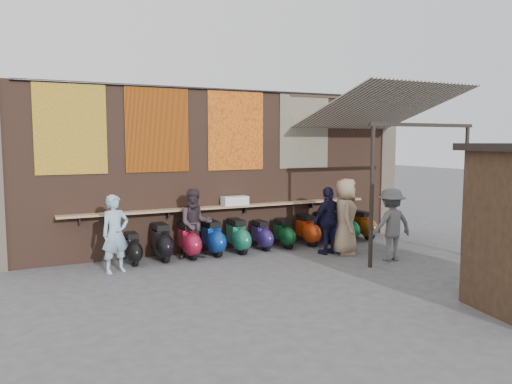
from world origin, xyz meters
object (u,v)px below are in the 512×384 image
scooter_stool_5 (261,235)px  shopper_grey (391,224)px  shopper_tan (345,217)px  diner_right (195,224)px  diner_left (115,234)px  scooter_stool_3 (213,238)px  scooter_stool_10 (363,225)px  scooter_stool_4 (238,236)px  scooter_stool_8 (326,228)px  scooter_stool_9 (346,227)px  scooter_stool_1 (162,242)px  shopper_navy (329,221)px  scooter_stool_6 (284,234)px  shelf_box (235,201)px  scooter_stool_0 (132,249)px  scooter_stool_7 (307,230)px  scooter_stool_2 (189,241)px

scooter_stool_5 → shopper_grey: (2.13, -2.33, 0.47)m
shopper_tan → diner_right: bearing=102.1°
diner_right → diner_left: bearing=-158.4°
scooter_stool_3 → scooter_stool_10: size_ratio=1.08×
scooter_stool_4 → scooter_stool_8: (2.64, 0.09, -0.00)m
scooter_stool_9 → scooter_stool_10: scooter_stool_9 is taller
shopper_tan → diner_left: bearing=113.4°
scooter_stool_8 → scooter_stool_1: bearing=-179.6°
shopper_navy → shopper_grey: (0.90, -1.18, 0.02)m
scooter_stool_1 → diner_right: diner_right is taller
scooter_stool_4 → shopper_navy: 2.24m
scooter_stool_6 → scooter_stool_8: scooter_stool_8 is taller
scooter_stool_10 → shopper_tan: shopper_tan is taller
shelf_box → scooter_stool_10: size_ratio=0.80×
scooter_stool_0 → shopper_grey: bearing=-22.7°
diner_left → shopper_grey: (5.84, -1.70, 0.02)m
scooter_stool_6 → shopper_navy: size_ratio=0.46×
scooter_stool_6 → scooter_stool_7: bearing=-0.9°
scooter_stool_2 → scooter_stool_5: bearing=1.9°
scooter_stool_3 → scooter_stool_0: bearing=-179.2°
shelf_box → scooter_stool_3: (-0.71, -0.31, -0.83)m
shopper_grey → scooter_stool_7: bearing=-67.7°
scooter_stool_7 → shopper_navy: shopper_navy is taller
shopper_navy → diner_left: bearing=-17.3°
scooter_stool_2 → scooter_stool_3: bearing=1.5°
scooter_stool_6 → diner_left: diner_left is taller
scooter_stool_5 → diner_right: 1.88m
scooter_stool_6 → shopper_navy: shopper_navy is taller
scooter_stool_0 → scooter_stool_5: size_ratio=0.96×
scooter_stool_3 → scooter_stool_9: bearing=0.6°
scooter_stool_0 → scooter_stool_10: scooter_stool_10 is taller
scooter_stool_2 → shopper_grey: shopper_grey is taller
scooter_stool_9 → diner_right: (-4.41, -0.18, 0.43)m
scooter_stool_5 → shelf_box: bearing=156.4°
scooter_stool_1 → shopper_navy: (3.80, -1.14, 0.40)m
shelf_box → scooter_stool_9: bearing=-4.8°
scooter_stool_0 → scooter_stool_5: bearing=1.3°
scooter_stool_5 → shopper_tan: 2.15m
scooter_stool_7 → diner_right: diner_right is taller
shelf_box → scooter_stool_8: shelf_box is taller
scooter_stool_10 → shopper_tan: (-1.62, -1.35, 0.54)m
scooter_stool_2 → scooter_stool_9: 4.53m
diner_left → scooter_stool_4: bearing=-5.5°
scooter_stool_1 → scooter_stool_4: size_ratio=1.02×
scooter_stool_1 → scooter_stool_3: bearing=-1.3°
scooter_stool_0 → scooter_stool_8: scooter_stool_8 is taller
scooter_stool_4 → scooter_stool_10: bearing=1.1°
scooter_stool_4 → scooter_stool_3: bearing=177.2°
scooter_stool_7 → shelf_box: bearing=170.7°
shelf_box → scooter_stool_7: size_ratio=0.77×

